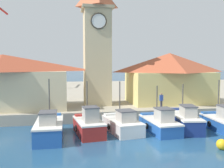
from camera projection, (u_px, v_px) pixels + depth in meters
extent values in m
plane|color=navy|center=(154.00, 146.00, 17.84)|extent=(300.00, 300.00, 0.00)
cube|color=#A89E89|center=(100.00, 93.00, 44.74)|extent=(120.00, 40.00, 1.02)
cube|color=#2356A8|center=(49.00, 130.00, 19.66)|extent=(1.96, 5.04, 1.19)
cube|color=#2356A8|center=(51.00, 115.00, 21.83)|extent=(1.64, 0.61, 0.24)
cube|color=silver|center=(49.00, 122.00, 19.61)|extent=(2.02, 5.10, 0.12)
cube|color=#B2ADA3|center=(48.00, 118.00, 18.70)|extent=(1.17, 1.52, 0.82)
cube|color=#4C4C51|center=(48.00, 112.00, 18.67)|extent=(1.25, 1.60, 0.08)
cylinder|color=#4C4742|center=(49.00, 99.00, 20.09)|extent=(0.10, 0.10, 3.15)
torus|color=black|center=(35.00, 130.00, 19.73)|extent=(0.12, 0.52, 0.52)
cube|color=#AD2823|center=(89.00, 128.00, 20.61)|extent=(2.32, 4.21, 1.08)
cube|color=#AD2823|center=(84.00, 115.00, 22.22)|extent=(1.60, 0.80, 0.24)
cube|color=silver|center=(89.00, 121.00, 20.56)|extent=(2.38, 4.28, 0.12)
cube|color=#B2ADA3|center=(91.00, 115.00, 19.84)|extent=(1.23, 1.33, 1.08)
cube|color=#4C4C51|center=(91.00, 107.00, 19.80)|extent=(1.32, 1.42, 0.08)
cylinder|color=#4C4742|center=(87.00, 100.00, 20.90)|extent=(0.10, 0.10, 3.03)
torus|color=black|center=(76.00, 128.00, 20.50)|extent=(0.19, 0.53, 0.52)
cube|color=silver|center=(122.00, 126.00, 21.48)|extent=(2.75, 4.77, 0.94)
cube|color=silver|center=(114.00, 115.00, 23.31)|extent=(1.82, 0.87, 0.24)
cube|color=silver|center=(122.00, 120.00, 21.44)|extent=(2.82, 4.83, 0.12)
cube|color=#B2ADA3|center=(126.00, 116.00, 20.66)|extent=(1.43, 1.53, 0.82)
cube|color=#4C4C51|center=(126.00, 111.00, 20.62)|extent=(1.52, 1.62, 0.08)
cylinder|color=#4C4742|center=(120.00, 100.00, 21.83)|extent=(0.10, 0.10, 3.08)
torus|color=black|center=(109.00, 127.00, 21.33)|extent=(0.20, 0.53, 0.52)
cube|color=#2356A8|center=(159.00, 126.00, 21.57)|extent=(2.20, 4.81, 0.93)
cube|color=#2356A8|center=(150.00, 114.00, 23.55)|extent=(1.65, 0.70, 0.24)
cube|color=silver|center=(160.00, 120.00, 21.52)|extent=(2.26, 4.87, 0.12)
cube|color=#B2ADA3|center=(164.00, 115.00, 20.68)|extent=(1.23, 1.48, 0.98)
cube|color=#4C4C51|center=(164.00, 109.00, 20.64)|extent=(1.31, 1.56, 0.08)
cylinder|color=#4C4742|center=(157.00, 102.00, 21.97)|extent=(0.10, 0.10, 2.70)
torus|color=black|center=(147.00, 126.00, 21.55)|extent=(0.15, 0.53, 0.52)
cube|color=navy|center=(184.00, 122.00, 22.30)|extent=(2.42, 5.26, 1.17)
cube|color=navy|center=(177.00, 109.00, 24.52)|extent=(1.52, 0.80, 0.24)
cube|color=silver|center=(185.00, 115.00, 22.25)|extent=(2.49, 5.33, 0.12)
cube|color=#B2ADA3|center=(188.00, 111.00, 21.33)|extent=(1.23, 1.65, 0.85)
cube|color=#4C4C51|center=(188.00, 106.00, 21.29)|extent=(1.32, 1.74, 0.08)
cylinder|color=#4C4742|center=(183.00, 99.00, 22.77)|extent=(0.10, 0.10, 2.54)
torus|color=black|center=(173.00, 122.00, 22.52)|extent=(0.19, 0.53, 0.52)
cube|color=#2356A8|center=(221.00, 124.00, 22.28)|extent=(1.94, 4.36, 0.91)
cube|color=#2356A8|center=(210.00, 113.00, 24.11)|extent=(1.53, 0.66, 0.24)
cube|color=silver|center=(221.00, 118.00, 22.24)|extent=(2.00, 4.42, 0.12)
cylinder|color=#4C4742|center=(218.00, 98.00, 22.63)|extent=(0.10, 0.10, 3.18)
torus|color=black|center=(209.00, 124.00, 22.36)|extent=(0.14, 0.52, 0.52)
cube|color=beige|center=(97.00, 58.00, 28.75)|extent=(2.83, 2.83, 10.31)
cube|color=tan|center=(97.00, 9.00, 28.32)|extent=(3.33, 3.33, 0.30)
cylinder|color=white|center=(99.00, 21.00, 26.99)|extent=(1.56, 0.12, 1.56)
torus|color=#332D23|center=(99.00, 21.00, 26.96)|extent=(1.68, 0.12, 1.68)
cube|color=beige|center=(4.00, 90.00, 26.45)|extent=(12.50, 5.81, 3.81)
pyramid|color=#A3472D|center=(3.00, 63.00, 26.22)|extent=(12.90, 6.21, 1.66)
cube|color=#E5D17A|center=(169.00, 87.00, 30.54)|extent=(9.22, 5.94, 3.56)
pyramid|color=#B25133|center=(170.00, 63.00, 30.30)|extent=(9.62, 6.34, 2.19)
sphere|color=gold|center=(222.00, 144.00, 17.11)|extent=(0.70, 0.70, 0.70)
cylinder|color=#33333D|center=(161.00, 105.00, 26.26)|extent=(0.22, 0.22, 0.85)
cube|color=#2D4CA5|center=(161.00, 98.00, 26.20)|extent=(0.34, 0.22, 0.56)
sphere|color=#9E7051|center=(161.00, 94.00, 26.17)|extent=(0.20, 0.20, 0.20)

